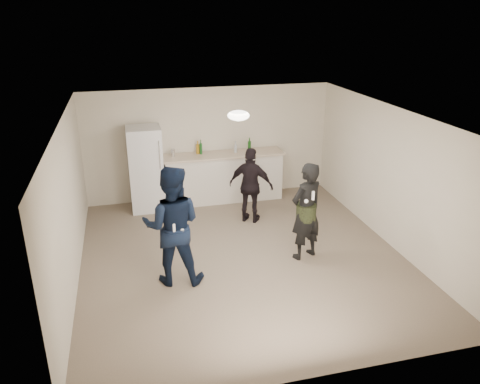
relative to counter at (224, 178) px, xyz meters
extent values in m
plane|color=#6B5B4C|center=(-0.24, -2.67, -0.53)|extent=(6.00, 6.00, 0.00)
plane|color=silver|center=(-0.24, -2.67, 1.98)|extent=(6.00, 6.00, 0.00)
plane|color=beige|center=(-0.24, 0.33, 0.72)|extent=(6.00, 0.00, 6.00)
plane|color=beige|center=(-0.24, -5.67, 0.72)|extent=(6.00, 0.00, 6.00)
plane|color=beige|center=(-2.99, -2.67, 0.72)|extent=(0.00, 6.00, 6.00)
plane|color=beige|center=(2.51, -2.67, 0.72)|extent=(0.00, 6.00, 6.00)
cube|color=beige|center=(0.00, 0.00, 0.00)|extent=(2.60, 0.56, 1.05)
cube|color=beige|center=(0.00, 0.00, 0.55)|extent=(2.68, 0.64, 0.04)
cube|color=white|center=(-1.70, -0.07, 0.38)|extent=(0.70, 0.70, 1.80)
cylinder|color=silver|center=(-1.42, -0.44, 0.78)|extent=(0.02, 0.02, 0.60)
ellipsoid|color=white|center=(-0.24, -2.37, 1.93)|extent=(0.36, 0.36, 0.16)
cylinder|color=silver|center=(-1.09, 0.07, 0.65)|extent=(0.08, 0.08, 0.17)
imported|color=#0D1D39|center=(-1.48, -3.12, 0.44)|extent=(1.07, 0.92, 1.92)
imported|color=black|center=(0.81, -2.91, 0.34)|extent=(0.74, 0.62, 1.73)
cylinder|color=#293819|center=(0.81, -2.91, 0.32)|extent=(0.34, 0.34, 0.28)
imported|color=black|center=(0.29, -1.26, 0.25)|extent=(0.97, 0.80, 1.55)
cube|color=white|center=(-1.48, -3.40, 0.53)|extent=(0.04, 0.04, 0.15)
sphere|color=white|center=(-1.36, -3.37, 0.45)|extent=(0.07, 0.07, 0.07)
cube|color=white|center=(0.81, -3.16, 0.72)|extent=(0.04, 0.04, 0.15)
sphere|color=white|center=(0.71, -3.13, 0.62)|extent=(0.07, 0.07, 0.07)
cylinder|color=silver|center=(0.29, 0.04, 0.65)|extent=(0.07, 0.07, 0.17)
cylinder|color=#164B15|center=(0.62, 0.07, 0.68)|extent=(0.07, 0.07, 0.22)
cylinder|color=#164D1A|center=(-0.48, 0.10, 0.68)|extent=(0.06, 0.06, 0.24)
cylinder|color=#A17417|center=(-0.54, 0.14, 0.67)|extent=(0.08, 0.08, 0.21)
camera|label=1|loc=(-2.05, -9.67, 3.55)|focal=35.00mm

